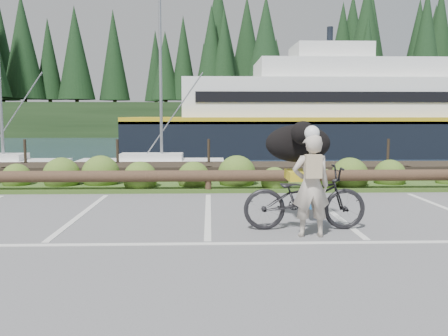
{
  "coord_description": "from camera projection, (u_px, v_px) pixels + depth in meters",
  "views": [
    {
      "loc": [
        0.03,
        -7.72,
        2.02
      ],
      "look_at": [
        0.29,
        0.6,
        1.1
      ],
      "focal_mm": 38.0,
      "sensor_mm": 36.0,
      "label": 1
    }
  ],
  "objects": [
    {
      "name": "vegetation_strip",
      "position": [
        208.0,
        187.0,
        13.15
      ],
      "size": [
        34.0,
        1.6,
        0.1
      ],
      "primitive_type": "cube",
      "color": "#3D5B21",
      "rests_on": "ground"
    },
    {
      "name": "dog",
      "position": [
        298.0,
        143.0,
        9.01
      ],
      "size": [
        0.61,
        1.24,
        0.72
      ],
      "primitive_type": "ellipsoid",
      "rotation": [
        0.0,
        0.0,
        1.57
      ],
      "color": "black",
      "rests_on": "bicycle"
    },
    {
      "name": "cyclist",
      "position": [
        311.0,
        186.0,
        7.88
      ],
      "size": [
        0.63,
        0.41,
        1.72
      ],
      "primitive_type": "imported",
      "rotation": [
        0.0,
        0.0,
        3.14
      ],
      "color": "#BBAE9E",
      "rests_on": "ground"
    },
    {
      "name": "ground",
      "position": [
        208.0,
        238.0,
        7.89
      ],
      "size": [
        72.0,
        72.0,
        0.0
      ],
      "primitive_type": "plane",
      "color": "#5D5D5F"
    },
    {
      "name": "bicycle",
      "position": [
        304.0,
        198.0,
        8.42
      ],
      "size": [
        2.17,
        0.76,
        1.14
      ],
      "primitive_type": "imported",
      "rotation": [
        0.0,
        0.0,
        1.57
      ],
      "color": "black",
      "rests_on": "ground"
    },
    {
      "name": "log_rail",
      "position": [
        208.0,
        193.0,
        12.46
      ],
      "size": [
        32.0,
        0.3,
        0.6
      ],
      "primitive_type": null,
      "color": "#443021",
      "rests_on": "ground"
    },
    {
      "name": "harbor_backdrop",
      "position": [
        211.0,
        127.0,
        85.91
      ],
      "size": [
        170.0,
        160.0,
        30.0
      ],
      "color": "#1C2D43",
      "rests_on": "ground"
    }
  ]
}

